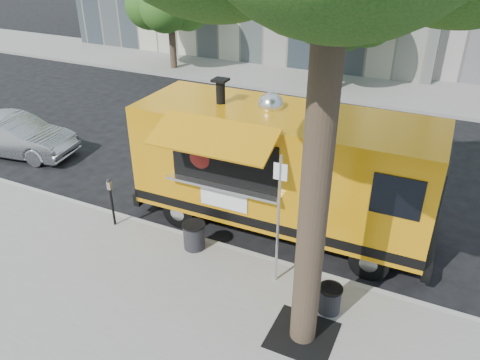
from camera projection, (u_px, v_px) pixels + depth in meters
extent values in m
plane|color=black|center=(242.00, 231.00, 12.09)|extent=(120.00, 120.00, 0.00)
cube|color=gray|center=(152.00, 336.00, 8.89)|extent=(60.00, 6.00, 0.15)
cube|color=#999993|center=(226.00, 248.00, 11.32)|extent=(60.00, 0.14, 0.16)
cube|color=gray|center=(361.00, 87.00, 22.75)|extent=(60.00, 5.00, 0.15)
cylinder|color=#33261C|center=(316.00, 185.00, 7.26)|extent=(0.48, 0.48, 6.50)
cube|color=black|center=(302.00, 335.00, 8.81)|extent=(1.20, 1.20, 0.02)
cylinder|color=#33261C|center=(173.00, 43.00, 24.96)|extent=(0.36, 0.36, 2.60)
cylinder|color=#33261C|center=(340.00, 60.00, 21.84)|extent=(0.36, 0.36, 2.60)
sphere|color=#1B4913|center=(345.00, 6.00, 20.69)|extent=(3.60, 3.60, 3.60)
cylinder|color=silver|center=(278.00, 222.00, 9.49)|extent=(0.06, 0.06, 3.00)
cube|color=white|center=(280.00, 172.00, 8.94)|extent=(0.28, 0.02, 0.35)
cylinder|color=black|center=(113.00, 207.00, 11.85)|extent=(0.06, 0.06, 1.05)
cube|color=silver|center=(109.00, 185.00, 11.55)|extent=(0.10, 0.08, 0.22)
sphere|color=black|center=(109.00, 181.00, 11.49)|extent=(0.11, 0.11, 0.11)
cube|color=orange|center=(283.00, 164.00, 11.38)|extent=(7.22, 2.55, 2.60)
cube|color=black|center=(281.00, 201.00, 11.88)|extent=(7.25, 2.57, 0.24)
cube|color=black|center=(431.00, 247.00, 10.67)|extent=(0.22, 2.31, 0.33)
cube|color=black|center=(160.00, 182.00, 13.38)|extent=(0.22, 2.31, 0.33)
cube|color=black|center=(445.00, 178.00, 9.85)|extent=(0.08, 1.95, 1.05)
cylinder|color=black|center=(370.00, 260.00, 10.32)|extent=(0.89, 0.32, 0.88)
cylinder|color=black|center=(385.00, 215.00, 11.95)|extent=(0.89, 0.32, 0.88)
cylinder|color=black|center=(180.00, 211.00, 12.12)|extent=(0.89, 0.32, 0.88)
cylinder|color=black|center=(216.00, 177.00, 13.74)|extent=(0.89, 0.32, 0.88)
cube|color=black|center=(225.00, 160.00, 10.63)|extent=(2.66, 0.22, 1.16)
cube|color=silver|center=(222.00, 187.00, 10.79)|extent=(2.86, 0.40, 0.06)
cube|color=orange|center=(212.00, 137.00, 9.79)|extent=(2.77, 1.09, 0.46)
cube|color=white|center=(224.00, 198.00, 11.02)|extent=(1.22, 0.06, 0.55)
cylinder|color=black|center=(221.00, 92.00, 11.24)|extent=(0.22, 0.22, 0.61)
sphere|color=silver|center=(271.00, 105.00, 11.07)|extent=(0.62, 0.62, 0.62)
sphere|color=maroon|center=(207.00, 152.00, 11.11)|extent=(0.93, 0.93, 0.93)
cylinder|color=#FF590C|center=(203.00, 161.00, 10.98)|extent=(0.38, 0.14, 0.38)
imported|color=#9C9EA3|center=(15.00, 136.00, 15.85)|extent=(4.32, 2.07, 1.36)
cylinder|color=black|center=(194.00, 236.00, 11.08)|extent=(0.51, 0.51, 0.66)
cylinder|color=black|center=(193.00, 225.00, 10.93)|extent=(0.55, 0.55, 0.04)
cylinder|color=black|center=(330.00, 299.00, 9.25)|extent=(0.44, 0.44, 0.58)
cylinder|color=black|center=(331.00, 288.00, 9.13)|extent=(0.48, 0.48, 0.04)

